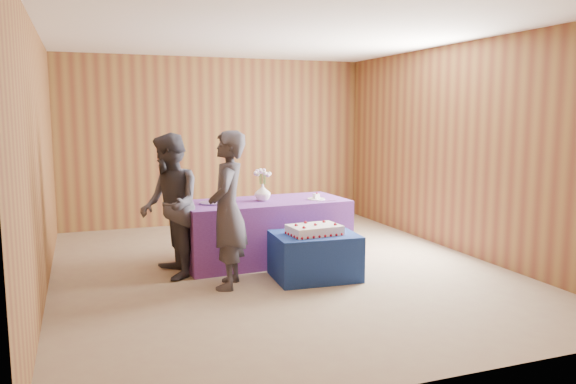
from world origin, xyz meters
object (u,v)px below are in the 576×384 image
vase (263,192)px  guest_right (170,206)px  serving_table (265,231)px  cake_table (315,256)px  sheet_cake (314,230)px  guest_left (228,210)px

vase → guest_right: (-1.17, -0.32, -0.05)m
serving_table → guest_right: (-1.19, -0.31, 0.42)m
cake_table → guest_right: bearing=162.0°
guest_right → sheet_cake: bearing=64.5°
sheet_cake → guest_left: size_ratio=0.37×
sheet_cake → cake_table: bearing=55.5°
cake_table → guest_left: guest_left is taller
cake_table → guest_right: (-1.48, 0.58, 0.55)m
cake_table → serving_table: size_ratio=0.45×
vase → guest_right: size_ratio=0.13×
serving_table → sheet_cake: (0.27, -0.92, 0.18)m
cake_table → serving_table: (-0.29, 0.89, 0.12)m
cake_table → sheet_cake: (-0.02, -0.03, 0.30)m
sheet_cake → vase: vase is taller
serving_table → vase: (-0.02, 0.01, 0.48)m
guest_right → cake_table: bearing=65.7°
cake_table → vase: vase is taller
cake_table → serving_table: bearing=111.7°
serving_table → guest_right: bearing=-168.8°
cake_table → sheet_cake: size_ratio=1.49×
vase → guest_left: (-0.66, -0.88, -0.03)m
cake_table → vase: size_ratio=4.43×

